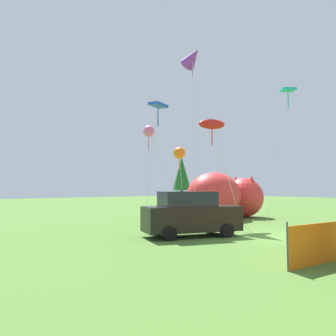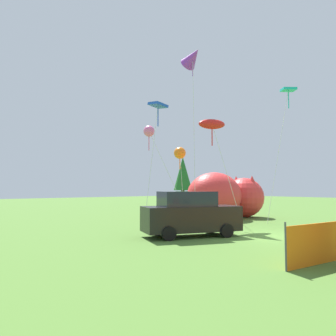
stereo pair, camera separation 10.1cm
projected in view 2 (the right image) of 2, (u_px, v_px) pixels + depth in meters
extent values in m
plane|color=#4C752D|center=(269.00, 236.00, 14.97)|extent=(120.00, 120.00, 0.00)
cube|color=black|center=(191.00, 218.00, 14.84)|extent=(4.68, 3.04, 1.11)
cube|color=#1E232D|center=(187.00, 199.00, 14.82)|extent=(2.78, 2.23, 0.67)
cylinder|color=black|center=(210.00, 227.00, 16.01)|extent=(0.65, 0.42, 0.61)
cylinder|color=black|center=(227.00, 231.00, 14.52)|extent=(0.65, 0.42, 0.61)
cylinder|color=black|center=(157.00, 229.00, 15.11)|extent=(0.65, 0.42, 0.61)
cylinder|color=black|center=(169.00, 233.00, 13.62)|extent=(0.65, 0.42, 0.61)
ellipsoid|color=red|center=(214.00, 196.00, 22.78)|extent=(4.37, 3.53, 3.27)
ellipsoid|color=yellow|center=(215.00, 206.00, 22.73)|extent=(2.82, 2.62, 1.47)
sphere|color=red|center=(244.00, 197.00, 24.57)|extent=(2.95, 2.95, 2.95)
cone|color=red|center=(236.00, 182.00, 25.20)|extent=(0.82, 0.82, 0.88)
cone|color=red|center=(252.00, 182.00, 24.07)|extent=(0.82, 0.82, 0.88)
cylinder|color=#4C4C51|center=(286.00, 247.00, 8.69)|extent=(0.05, 0.05, 1.30)
cylinder|color=silver|center=(151.00, 163.00, 18.40)|extent=(1.86, 1.19, 7.18)
cube|color=blue|center=(158.00, 105.00, 19.64)|extent=(0.96, 0.97, 0.37)
cylinder|color=blue|center=(158.00, 117.00, 19.60)|extent=(0.06, 0.06, 1.20)
cylinder|color=silver|center=(278.00, 153.00, 21.19)|extent=(2.63, 0.14, 8.88)
cube|color=#19B2B2|center=(288.00, 90.00, 22.24)|extent=(1.28, 1.28, 0.25)
cylinder|color=#19B2B2|center=(289.00, 100.00, 22.20)|extent=(0.06, 0.06, 1.20)
cylinder|color=silver|center=(170.00, 176.00, 21.58)|extent=(2.04, 1.92, 5.99)
sphere|color=pink|center=(149.00, 131.00, 21.84)|extent=(0.75, 0.75, 0.75)
cylinder|color=pink|center=(149.00, 142.00, 21.80)|extent=(0.06, 0.06, 1.20)
cylinder|color=silver|center=(194.00, 136.00, 20.81)|extent=(1.02, 1.23, 10.94)
cone|color=purple|center=(193.00, 57.00, 21.91)|extent=(1.26, 1.81, 1.58)
cylinder|color=purple|center=(193.00, 67.00, 21.87)|extent=(0.06, 0.06, 1.20)
cylinder|color=silver|center=(182.00, 184.00, 24.94)|extent=(1.27, 1.92, 4.99)
sphere|color=orange|center=(180.00, 153.00, 26.20)|extent=(0.95, 0.95, 0.95)
cylinder|color=orange|center=(180.00, 162.00, 26.16)|extent=(0.06, 0.06, 1.20)
cylinder|color=silver|center=(227.00, 174.00, 19.71)|extent=(1.82, 0.79, 6.02)
ellipsoid|color=red|center=(212.00, 124.00, 19.61)|extent=(2.00, 1.04, 0.84)
cylinder|color=red|center=(212.00, 136.00, 19.57)|extent=(0.06, 0.06, 1.20)
cylinder|color=brown|center=(183.00, 195.00, 54.72)|extent=(0.56, 0.56, 1.76)
cone|color=#236028|center=(183.00, 173.00, 54.94)|extent=(3.09, 3.09, 5.63)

